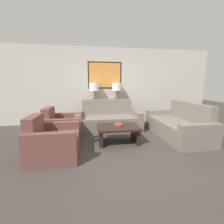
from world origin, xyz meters
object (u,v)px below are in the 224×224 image
Objects in this scene: couch_by_back_wall at (108,120)px; coffee_table at (118,131)px; armchair_near_camera at (53,143)px; couch_by_side at (178,126)px; decorative_bowl at (119,125)px; armchair_near_back_wall at (62,128)px; table_lamp_left at (94,90)px; table_lamp_right at (117,90)px; console_table at (106,114)px.

coffee_table is at bearing -85.63° from couch_by_back_wall.
couch_by_back_wall is 2.17× the size of armchair_near_camera.
decorative_bowl is at bearing -173.25° from couch_by_side.
couch_by_side is at bearing -28.33° from couch_by_back_wall.
couch_by_back_wall is 2.17× the size of armchair_near_back_wall.
couch_by_back_wall is 8.94× the size of decorative_bowl.
table_lamp_right is at bearing 0.00° from table_lamp_left.
table_lamp_left is 1.00× the size of table_lamp_right.
armchair_near_back_wall reaches higher than console_table.
coffee_table is at bearing -114.33° from decorative_bowl.
table_lamp_left reaches higher than couch_by_side.
table_lamp_right is (0.39, 0.00, 0.85)m from console_table.
table_lamp_left is 1.19m from couch_by_back_wall.
console_table is at bearing 90.00° from couch_by_back_wall.
armchair_near_camera is at bearing -125.41° from table_lamp_right.
table_lamp_right reaches higher than console_table.
table_lamp_right is 0.36× the size of couch_by_side.
table_lamp_right is 3.26× the size of decorative_bowl.
couch_by_side reaches higher than armchair_near_back_wall.
console_table is at bearing 46.11° from armchair_near_back_wall.
coffee_table is at bearing 20.48° from armchair_near_camera.
decorative_bowl is 1.48m from armchair_near_camera.
armchair_near_camera is at bearing -166.34° from couch_by_side.
armchair_near_back_wall and armchair_near_camera have the same top height.
decorative_bowl is (-1.65, -0.20, 0.14)m from couch_by_side.
couch_by_side is at bearing 6.75° from decorative_bowl.
armchair_near_camera is at bearing -90.00° from armchair_near_back_wall.
console_table is 1.83m from armchair_near_back_wall.
table_lamp_right is 3.01m from armchair_near_camera.
coffee_table is (-0.30, -1.83, -0.92)m from table_lamp_right.
table_lamp_right is 2.30m from couch_by_side.
console_table is 2.66m from armchair_near_camera.
table_lamp_right reaches higher than armchair_near_camera.
couch_by_back_wall is (0.39, -0.65, -0.92)m from table_lamp_left.
table_lamp_left reaches higher than decorative_bowl.
decorative_bowl is at bearing -99.06° from table_lamp_right.
couch_by_side is at bearing -49.48° from table_lamp_right.
table_lamp_left is at bearing 69.38° from armchair_near_camera.
couch_by_back_wall is at bearing 94.37° from coffee_table.
couch_by_back_wall is 1.18m from coffee_table.
table_lamp_left reaches higher than couch_by_back_wall.
armchair_near_back_wall is at bearing 174.72° from couch_by_side.
table_lamp_left is at bearing 105.43° from decorative_bowl.
coffee_table is at bearing -87.18° from console_table.
armchair_near_camera is at bearing -118.53° from console_table.
coffee_table is 1.08× the size of armchair_near_back_wall.
console_table is 0.93m from table_lamp_left.
table_lamp_left reaches higher than coffee_table.
couch_by_side reaches higher than decorative_bowl.
table_lamp_right is 2.07m from coffee_table.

